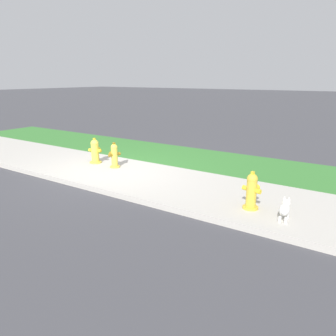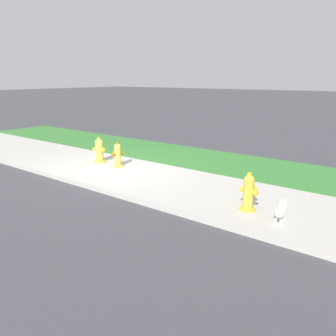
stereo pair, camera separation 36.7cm
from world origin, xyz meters
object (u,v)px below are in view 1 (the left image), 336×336
object	(u,v)px
fire_hydrant_far_end	(114,156)
fire_hydrant_near_corner	(252,191)
fire_hydrant_across_street	(95,151)
small_white_dog	(285,209)

from	to	relation	value
fire_hydrant_far_end	fire_hydrant_near_corner	bearing A→B (deg)	-85.61
fire_hydrant_across_street	fire_hydrant_far_end	bearing A→B (deg)	-18.37
fire_hydrant_far_end	fire_hydrant_across_street	distance (m)	0.80
fire_hydrant_far_end	fire_hydrant_across_street	bearing A→B (deg)	100.40
fire_hydrant_near_corner	fire_hydrant_across_street	world-z (taller)	fire_hydrant_across_street
fire_hydrant_near_corner	fire_hydrant_far_end	distance (m)	4.21
fire_hydrant_near_corner	small_white_dog	bearing A→B (deg)	-0.73
fire_hydrant_near_corner	fire_hydrant_far_end	size ratio (longest dim) A/B	1.04
fire_hydrant_far_end	fire_hydrant_across_street	world-z (taller)	fire_hydrant_across_street
fire_hydrant_far_end	small_white_dog	world-z (taller)	fire_hydrant_far_end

